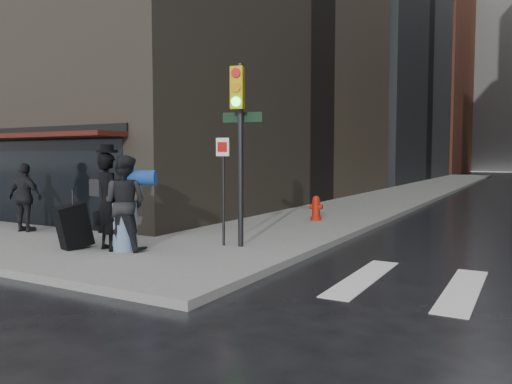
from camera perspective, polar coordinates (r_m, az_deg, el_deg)
ground at (r=9.68m, az=-10.18°, el=-8.48°), size 140.00×140.00×0.00m
sidewalk_left at (r=34.88m, az=19.17°, el=0.48°), size 4.00×50.00×0.15m
bldg_left_mid at (r=51.34m, az=6.53°, el=20.87°), size 22.00×24.00×34.00m
bldg_left_far at (r=72.69m, az=13.99°, el=12.52°), size 22.00×20.00×26.00m
storefront at (r=15.94m, az=-25.61°, el=2.68°), size 8.40×1.11×2.83m
man_overcoat at (r=10.86m, az=-17.31°, el=-1.42°), size 1.41×1.05×2.23m
man_jeans at (r=10.64m, az=-14.81°, el=-1.23°), size 1.44×0.97×1.97m
man_greycoat at (r=14.25m, az=-24.88°, el=-0.56°), size 1.09×0.56×1.78m
traffic_light at (r=10.67m, az=-2.10°, el=7.18°), size 0.96×0.55×3.91m
fire_hydrant at (r=15.39m, az=6.87°, el=-1.97°), size 0.42×0.33×0.76m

